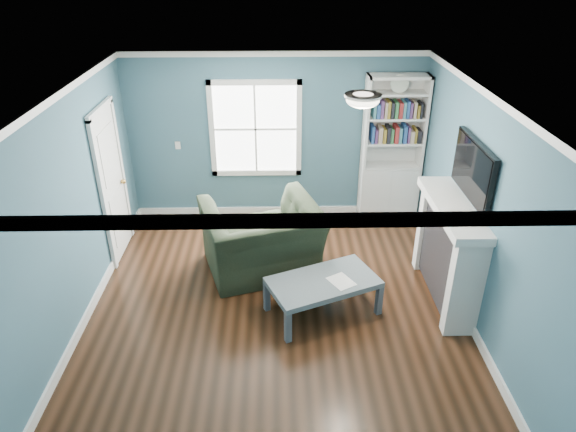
{
  "coord_description": "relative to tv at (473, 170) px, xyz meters",
  "views": [
    {
      "loc": [
        0.03,
        -5.01,
        3.94
      ],
      "look_at": [
        0.15,
        0.4,
        1.06
      ],
      "focal_mm": 32.0,
      "sensor_mm": 36.0,
      "label": 1
    }
  ],
  "objects": [
    {
      "name": "floor",
      "position": [
        -2.2,
        -0.2,
        -1.72
      ],
      "size": [
        5.0,
        5.0,
        0.0
      ],
      "primitive_type": "plane",
      "color": "black",
      "rests_on": "ground"
    },
    {
      "name": "coffee_table",
      "position": [
        -1.65,
        -0.27,
        -1.33
      ],
      "size": [
        1.43,
        1.12,
        0.46
      ],
      "rotation": [
        0.0,
        0.0,
        0.4
      ],
      "color": "#495058",
      "rests_on": "ground"
    },
    {
      "name": "tv",
      "position": [
        0.0,
        0.0,
        0.0
      ],
      "size": [
        0.06,
        1.1,
        0.65
      ],
      "primitive_type": "cube",
      "color": "black",
      "rests_on": "fireplace"
    },
    {
      "name": "ceiling_fixture",
      "position": [
        -1.3,
        -0.1,
        0.82
      ],
      "size": [
        0.38,
        0.38,
        0.15
      ],
      "color": "white",
      "rests_on": "room_walls"
    },
    {
      "name": "fireplace",
      "position": [
        -0.12,
        0.0,
        -1.09
      ],
      "size": [
        0.44,
        1.58,
        1.3
      ],
      "color": "black",
      "rests_on": "ground"
    },
    {
      "name": "bookshelf",
      "position": [
        -0.43,
        2.1,
        -0.8
      ],
      "size": [
        0.9,
        0.35,
        2.31
      ],
      "color": "silver",
      "rests_on": "ground"
    },
    {
      "name": "door",
      "position": [
        -4.42,
        1.2,
        -0.65
      ],
      "size": [
        0.12,
        0.98,
        2.17
      ],
      "color": "silver",
      "rests_on": "ground"
    },
    {
      "name": "room_walls",
      "position": [
        -2.2,
        -0.2,
        -0.14
      ],
      "size": [
        5.0,
        5.0,
        5.0
      ],
      "color": "#3F6779",
      "rests_on": "ground"
    },
    {
      "name": "paper_sheet",
      "position": [
        -1.44,
        -0.31,
        -1.27
      ],
      "size": [
        0.36,
        0.38,
        0.0
      ],
      "primitive_type": "cube",
      "rotation": [
        0.0,
        0.0,
        0.52
      ],
      "color": "white",
      "rests_on": "coffee_table"
    },
    {
      "name": "light_switch",
      "position": [
        -3.7,
        2.28,
        -0.52
      ],
      "size": [
        0.08,
        0.01,
        0.12
      ],
      "primitive_type": "cube",
      "color": "white",
      "rests_on": "room_walls"
    },
    {
      "name": "trim",
      "position": [
        -2.2,
        -0.2,
        -0.49
      ],
      "size": [
        4.5,
        5.0,
        2.6
      ],
      "color": "white",
      "rests_on": "ground"
    },
    {
      "name": "window",
      "position": [
        -2.5,
        2.29,
        -0.27
      ],
      "size": [
        1.4,
        0.06,
        1.5
      ],
      "color": "white",
      "rests_on": "room_walls"
    },
    {
      "name": "recliner",
      "position": [
        -2.39,
        0.64,
        -1.09
      ],
      "size": [
        1.68,
        1.34,
        1.28
      ],
      "primitive_type": "imported",
      "rotation": [
        0.0,
        0.0,
        -2.84
      ],
      "color": "black",
      "rests_on": "ground"
    }
  ]
}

